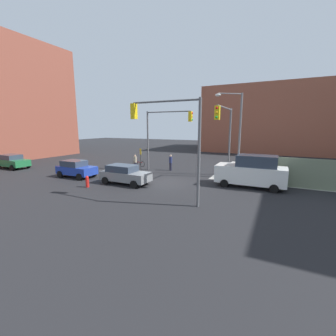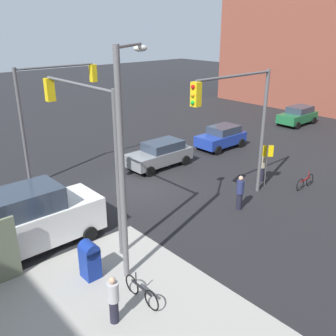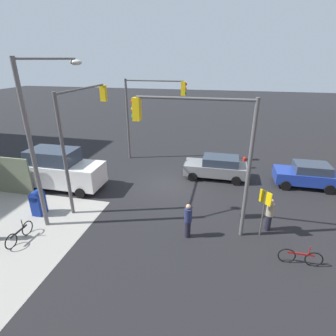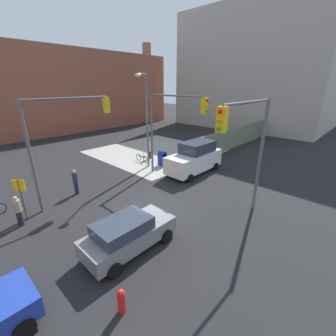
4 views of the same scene
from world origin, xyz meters
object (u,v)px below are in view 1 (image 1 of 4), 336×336
(traffic_signal_se_corner, at_px, (171,131))
(hatchback_green, at_px, (12,161))
(pedestrian_crossing, at_px, (256,166))
(mailbox_blue, at_px, (247,170))
(pedestrian_walking_north, at_px, (135,162))
(coupe_gray, at_px, (125,174))
(bicycle_at_crosswalk, at_px, (139,163))
(street_lamp_corner, at_px, (237,128))
(fire_hydrant, at_px, (87,181))
(bicycle_leaning_on_fence, at_px, (244,170))
(traffic_signal_nw_corner, at_px, (164,129))
(van_white_delivery, at_px, (252,171))
(traffic_signal_ne_corner, at_px, (225,129))
(pedestrian_waiting, at_px, (171,162))
(coupe_blue, at_px, (76,168))

(traffic_signal_se_corner, bearing_deg, hatchback_green, 173.13)
(pedestrian_crossing, bearing_deg, hatchback_green, 69.57)
(traffic_signal_se_corner, distance_m, pedestrian_crossing, 13.15)
(mailbox_blue, height_order, pedestrian_walking_north, pedestrian_walking_north)
(coupe_gray, bearing_deg, hatchback_green, 179.79)
(coupe_gray, height_order, bicycle_at_crosswalk, coupe_gray)
(street_lamp_corner, relative_size, fire_hydrant, 8.51)
(pedestrian_walking_north, height_order, bicycle_leaning_on_fence, pedestrian_walking_north)
(mailbox_blue, bearing_deg, traffic_signal_nw_corner, -176.69)
(van_white_delivery, bearing_deg, pedestrian_walking_north, 171.05)
(mailbox_blue, height_order, bicycle_leaning_on_fence, mailbox_blue)
(traffic_signal_nw_corner, height_order, van_white_delivery, traffic_signal_nw_corner)
(traffic_signal_se_corner, relative_size, van_white_delivery, 1.20)
(traffic_signal_ne_corner, relative_size, bicycle_at_crosswalk, 3.71)
(street_lamp_corner, xyz_separation_m, coupe_gray, (-7.87, -7.50, -3.86))
(bicycle_at_crosswalk, bearing_deg, pedestrian_waiting, -9.46)
(pedestrian_waiting, distance_m, pedestrian_walking_north, 4.05)
(van_white_delivery, xyz_separation_m, bicycle_at_crosswalk, (-13.71, 4.20, -0.93))
(traffic_signal_ne_corner, height_order, coupe_gray, traffic_signal_ne_corner)
(traffic_signal_ne_corner, height_order, hatchback_green, traffic_signal_ne_corner)
(traffic_signal_ne_corner, distance_m, bicycle_leaning_on_fence, 6.49)
(pedestrian_walking_north, bearing_deg, coupe_blue, -45.12)
(traffic_signal_ne_corner, distance_m, pedestrian_waiting, 7.97)
(traffic_signal_nw_corner, relative_size, traffic_signal_ne_corner, 1.00)
(traffic_signal_nw_corner, bearing_deg, van_white_delivery, -16.09)
(hatchback_green, xyz_separation_m, coupe_blue, (10.47, -0.01, -0.00))
(hatchback_green, bearing_deg, street_lamp_corner, 17.10)
(traffic_signal_nw_corner, bearing_deg, street_lamp_corner, 8.40)
(bicycle_at_crosswalk, bearing_deg, pedestrian_crossing, 5.88)
(traffic_signal_ne_corner, bearing_deg, street_lamp_corner, 82.77)
(coupe_gray, distance_m, pedestrian_walking_north, 6.38)
(van_white_delivery, bearing_deg, pedestrian_waiting, 159.11)
(pedestrian_waiting, bearing_deg, coupe_gray, -150.53)
(traffic_signal_ne_corner, xyz_separation_m, van_white_delivery, (2.41, -0.64, -3.35))
(street_lamp_corner, relative_size, coupe_blue, 2.10)
(coupe_blue, height_order, pedestrian_crossing, pedestrian_crossing)
(traffic_signal_se_corner, bearing_deg, mailbox_blue, 69.51)
(traffic_signal_se_corner, xyz_separation_m, street_lamp_corner, (2.25, 10.09, 0.11))
(bicycle_leaning_on_fence, bearing_deg, street_lamp_corner, -113.51)
(traffic_signal_ne_corner, height_order, pedestrian_crossing, traffic_signal_ne_corner)
(fire_hydrant, xyz_separation_m, van_white_delivery, (11.91, 6.00, 0.79))
(pedestrian_walking_north, bearing_deg, pedestrian_crossing, 88.94)
(bicycle_at_crosswalk, bearing_deg, pedestrian_walking_north, -65.48)
(pedestrian_walking_north, bearing_deg, traffic_signal_ne_corner, 65.48)
(mailbox_blue, xyz_separation_m, coupe_blue, (-15.03, -6.87, 0.08))
(pedestrian_crossing, bearing_deg, fire_hydrant, 94.55)
(traffic_signal_ne_corner, xyz_separation_m, hatchback_green, (-23.79, -4.30, -3.78))
(street_lamp_corner, bearing_deg, pedestrian_crossing, 43.66)
(pedestrian_crossing, bearing_deg, mailbox_blue, 126.00)
(traffic_signal_nw_corner, height_order, traffic_signal_se_corner, same)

